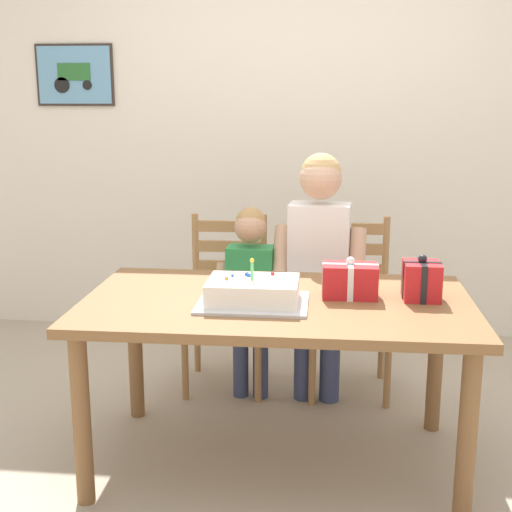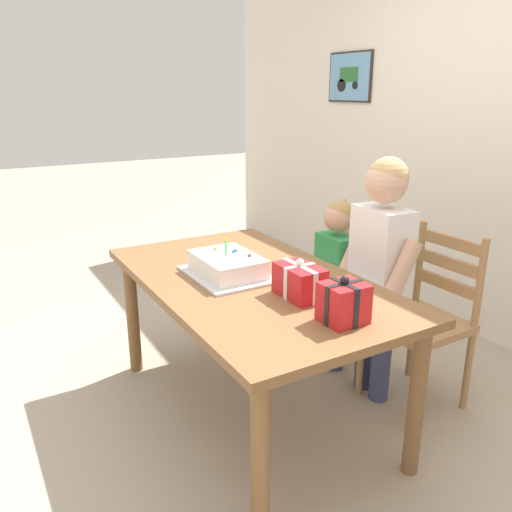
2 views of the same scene
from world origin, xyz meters
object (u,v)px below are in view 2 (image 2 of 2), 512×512
at_px(birthday_cake, 227,266).
at_px(child_older, 380,257).
at_px(chair_left, 341,279).
at_px(child_younger, 336,269).
at_px(gift_box_red_large, 299,281).
at_px(chair_right, 424,318).
at_px(dining_table, 252,296).
at_px(gift_box_beside_cake, 343,303).

height_order(birthday_cake, child_older, child_older).
relative_size(chair_left, child_younger, 0.91).
bearing_deg(child_younger, gift_box_red_large, -50.92).
relative_size(chair_left, child_older, 0.72).
bearing_deg(chair_right, dining_table, -111.80).
xyz_separation_m(dining_table, chair_left, (-0.33, 0.83, -0.18)).
distance_m(gift_box_red_large, gift_box_beside_cake, 0.29).
xyz_separation_m(birthday_cake, child_younger, (-0.09, 0.74, -0.17)).
bearing_deg(child_older, dining_table, -104.00).
height_order(dining_table, gift_box_beside_cake, gift_box_beside_cake).
bearing_deg(gift_box_beside_cake, child_older, 125.77).
height_order(gift_box_red_large, child_younger, child_younger).
xyz_separation_m(chair_left, chair_right, (0.66, 0.00, 0.00)).
bearing_deg(chair_right, birthday_cake, -114.94).
bearing_deg(gift_box_beside_cake, child_younger, 142.54).
xyz_separation_m(birthday_cake, gift_box_red_large, (0.39, 0.15, 0.02)).
relative_size(gift_box_red_large, chair_left, 0.25).
height_order(chair_left, child_younger, child_younger).
bearing_deg(chair_left, dining_table, -68.15).
distance_m(gift_box_beside_cake, child_older, 0.73).
bearing_deg(birthday_cake, child_older, 70.92).
relative_size(dining_table, gift_box_red_large, 6.91).
relative_size(child_older, child_younger, 1.27).
relative_size(dining_table, birthday_cake, 3.62).
bearing_deg(gift_box_beside_cake, gift_box_red_large, -179.94).
xyz_separation_m(gift_box_red_large, chair_left, (-0.63, 0.76, -0.34)).
bearing_deg(dining_table, chair_right, 68.20).
bearing_deg(child_younger, chair_right, 18.35).
relative_size(gift_box_beside_cake, chair_right, 0.21).
xyz_separation_m(gift_box_beside_cake, child_younger, (-0.77, 0.59, -0.20)).
xyz_separation_m(dining_table, child_older, (0.16, 0.65, 0.13)).
bearing_deg(gift_box_red_large, gift_box_beside_cake, 0.06).
height_order(chair_right, child_older, child_older).
bearing_deg(child_younger, birthday_cake, -82.96).
relative_size(dining_table, child_younger, 1.58).
height_order(chair_left, child_older, child_older).
bearing_deg(child_older, child_younger, 179.90).
distance_m(dining_table, child_younger, 0.68).
distance_m(gift_box_red_large, child_younger, 0.78).
bearing_deg(chair_right, gift_box_red_large, -92.47).
relative_size(gift_box_beside_cake, child_younger, 0.19).
xyz_separation_m(dining_table, child_younger, (-0.18, 0.66, -0.03)).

